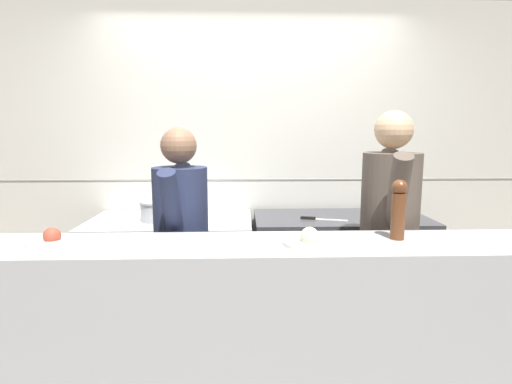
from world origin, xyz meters
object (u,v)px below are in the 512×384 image
Objects in this scene: chefs_knife at (319,219)px; plated_dish_main at (52,240)px; plated_dish_appetiser at (309,240)px; chef_head_cook at (182,246)px; oven_range at (172,276)px; pepper_mill at (398,208)px; chef_sous at (388,236)px; stock_pot at (160,210)px.

chefs_knife is 1.48× the size of plated_dish_main.
chef_head_cook reaches higher than plated_dish_appetiser.
plated_dish_appetiser is at bearing -32.89° from chef_head_cook.
plated_dish_appetiser is (0.86, -1.16, 0.60)m from oven_range.
chef_head_cook is at bearing 39.86° from plated_dish_main.
plated_dish_appetiser reaches higher than chefs_knife.
plated_dish_appetiser is at bearing -169.60° from pepper_mill.
plated_dish_main is 1.22m from plated_dish_appetiser.
plated_dish_appetiser reaches higher than oven_range.
chef_head_cook is at bearing -169.54° from chef_sous.
plated_dish_appetiser is (1.22, -0.06, 0.00)m from plated_dish_main.
plated_dish_main is at bearing 177.28° from plated_dish_appetiser.
stock_pot reaches higher than oven_range.
plated_dish_appetiser reaches higher than stock_pot.
chef_sous is (0.31, -0.55, 0.02)m from chefs_knife.
stock_pot is 1.62m from chef_sous.
chef_head_cook is at bearing -149.76° from chefs_knife.
plated_dish_main is at bearing -136.29° from chef_head_cook.
chef_head_cook is 0.94× the size of chef_sous.
plated_dish_appetiser is (0.93, -1.13, 0.07)m from stock_pot.
chef_sous reaches higher than plated_dish_appetiser.
chef_head_cook is 1.25m from chef_sous.
chef_head_cook reaches higher than chefs_knife.
plated_dish_main is at bearing -108.00° from oven_range.
plated_dish_main reaches higher than chefs_knife.
stock_pot is (-0.07, -0.03, 0.53)m from oven_range.
chefs_knife is at bearing 34.03° from plated_dish_main.
oven_range is 1.64m from chef_sous.
chefs_knife is 0.20× the size of chef_sous.
chefs_knife is 1.09m from plated_dish_appetiser.
plated_dish_main is 0.77× the size of pepper_mill.
stock_pot is 1.75m from pepper_mill.
chefs_knife is at bearing -5.38° from oven_range.
plated_dish_appetiser reaches higher than plated_dish_main.
pepper_mill reaches higher than oven_range.
chef_sous reaches higher than chefs_knife.
chef_sous reaches higher than plated_dish_main.
plated_dish_main is at bearing -105.09° from stock_pot.
oven_range is at bearing 174.62° from chefs_knife.
chef_head_cook reaches higher than plated_dish_main.
stock_pot is 0.68m from chef_head_cook.
chef_sous is (1.43, -0.66, 0.48)m from oven_range.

